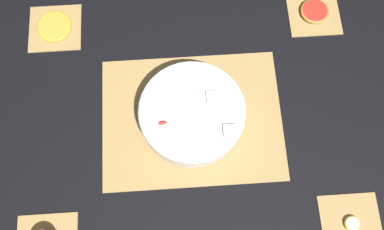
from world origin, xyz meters
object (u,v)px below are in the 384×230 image
fruit_salad_bowl (192,114)px  banana_coin_single (352,224)px  grapefruit_slice (315,11)px  orange_slice_whole (54,26)px

fruit_salad_bowl → banana_coin_single: fruit_salad_bowl is taller
banana_coin_single → grapefruit_slice: 0.57m
fruit_salad_bowl → orange_slice_whole: size_ratio=2.76×
fruit_salad_bowl → banana_coin_single: (0.36, -0.29, -0.03)m
grapefruit_slice → fruit_salad_bowl: bearing=-141.3°
fruit_salad_bowl → orange_slice_whole: (-0.36, 0.29, -0.03)m
fruit_salad_bowl → grapefruit_slice: 0.46m
banana_coin_single → grapefruit_slice: size_ratio=0.47×
fruit_salad_bowl → banana_coin_single: size_ratio=7.12×
fruit_salad_bowl → banana_coin_single: bearing=-38.7°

